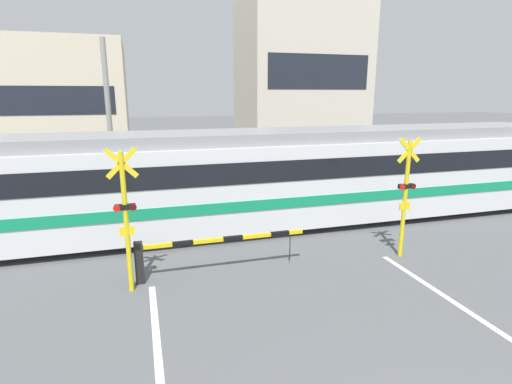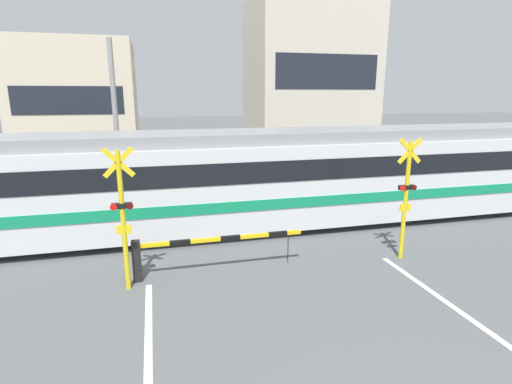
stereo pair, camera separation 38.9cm
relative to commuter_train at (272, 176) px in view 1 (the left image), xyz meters
The scene contains 11 objects.
rail_track_near 2.09m from the commuter_train, 144.43° to the right, with size 50.00×0.10×0.08m.
rail_track_far 2.09m from the commuter_train, 144.43° to the left, with size 50.00×0.10×0.08m.
commuter_train is the anchor object (origin of this frame).
crossing_barrier_near 4.63m from the commuter_train, 135.12° to the right, with size 4.24×0.20×1.02m.
crossing_barrier_far 3.64m from the commuter_train, 70.04° to the left, with size 4.24×0.20×1.02m.
crossing_signal_left 5.79m from the commuter_train, 142.27° to the right, with size 0.68×0.15×3.30m.
crossing_signal_right 4.38m from the commuter_train, 54.01° to the right, with size 0.68×0.15×3.30m.
pedestrian 6.54m from the commuter_train, 85.57° to the left, with size 0.38×0.22×1.56m.
building_left_of_street 16.14m from the commuter_train, 120.12° to the left, with size 6.62×5.98×7.38m.
building_right_of_street 15.76m from the commuter_train, 64.32° to the left, with size 7.88×5.98×10.37m.
utility_pole_streetside 8.02m from the commuter_train, 132.66° to the left, with size 0.22×0.22×6.63m.
Camera 1 is at (-3.20, -1.55, 4.39)m, focal length 28.00 mm.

